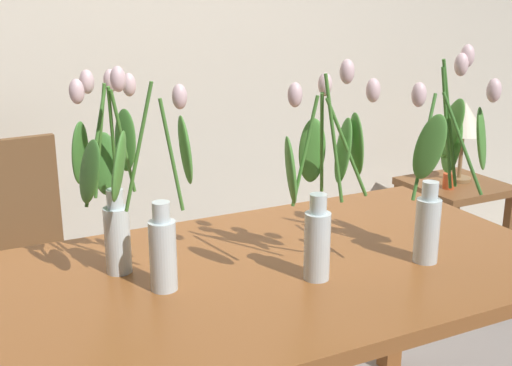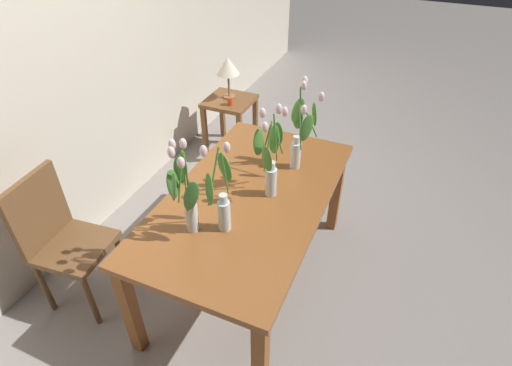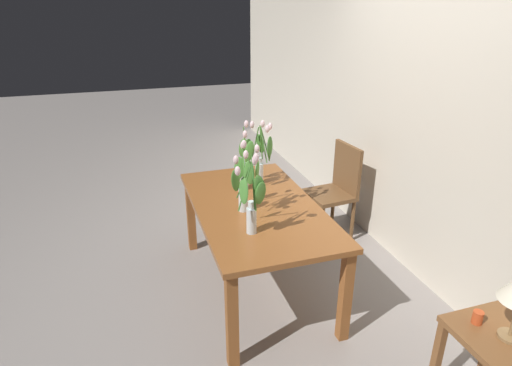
% 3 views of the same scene
% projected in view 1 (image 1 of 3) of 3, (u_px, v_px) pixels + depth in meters
% --- Properties ---
extents(room_wall_rear, '(9.00, 0.10, 2.70)m').
position_uv_depth(room_wall_rear, '(124.00, 18.00, 2.77)').
color(room_wall_rear, beige).
rests_on(room_wall_rear, ground).
extents(dining_table, '(1.60, 0.90, 0.74)m').
position_uv_depth(dining_table, '(274.00, 297.00, 1.78)').
color(dining_table, brown).
rests_on(dining_table, ground).
extents(tulip_vase_0, '(0.27, 0.21, 0.59)m').
position_uv_depth(tulip_vase_0, '(441.00, 178.00, 1.72)').
color(tulip_vase_0, silver).
rests_on(tulip_vase_0, dining_table).
extents(tulip_vase_1, '(0.27, 0.17, 0.56)m').
position_uv_depth(tulip_vase_1, '(323.00, 192.00, 1.64)').
color(tulip_vase_1, silver).
rests_on(tulip_vase_1, dining_table).
extents(tulip_vase_2, '(0.23, 0.11, 0.56)m').
position_uv_depth(tulip_vase_2, '(160.00, 218.00, 1.57)').
color(tulip_vase_2, silver).
rests_on(tulip_vase_2, dining_table).
extents(tulip_vase_3, '(0.19, 0.24, 0.53)m').
position_uv_depth(tulip_vase_3, '(110.00, 190.00, 1.67)').
color(tulip_vase_3, silver).
rests_on(tulip_vase_3, dining_table).
extents(dining_chair, '(0.44, 0.44, 0.93)m').
position_uv_depth(dining_chair, '(17.00, 250.00, 2.43)').
color(dining_chair, brown).
rests_on(dining_chair, ground).
extents(side_table, '(0.44, 0.44, 0.55)m').
position_uv_depth(side_table, '(454.00, 205.00, 3.23)').
color(side_table, brown).
rests_on(side_table, ground).
extents(table_lamp, '(0.22, 0.22, 0.40)m').
position_uv_depth(table_lamp, '(464.00, 120.00, 3.14)').
color(table_lamp, olive).
rests_on(table_lamp, side_table).
extents(pillar_candle, '(0.06, 0.06, 0.07)m').
position_uv_depth(pillar_candle, '(449.00, 181.00, 3.09)').
color(pillar_candle, '#CC4C23').
rests_on(pillar_candle, side_table).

